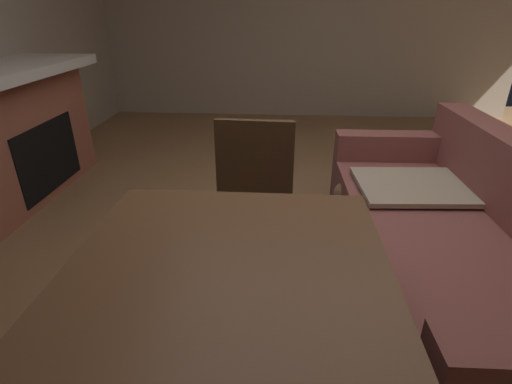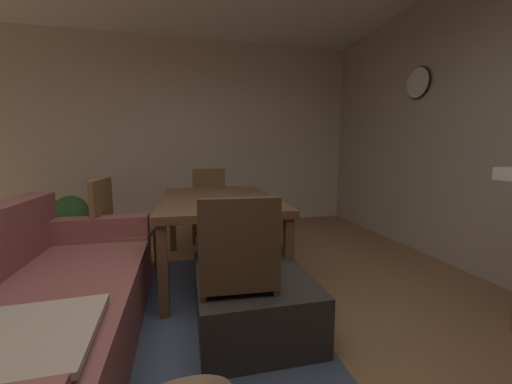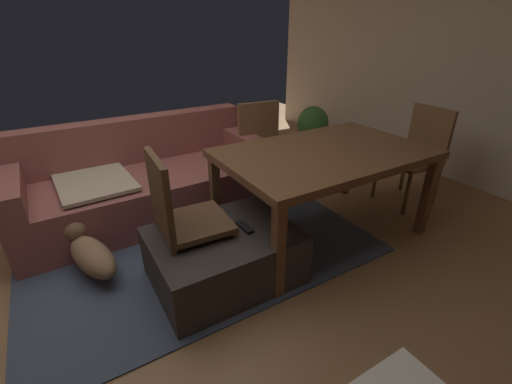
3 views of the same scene
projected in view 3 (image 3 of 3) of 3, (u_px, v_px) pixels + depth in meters
floor at (129, 266)px, 2.55m from camera, size 8.69×8.69×0.00m
wall_right_window_side at (460, 44)px, 3.60m from camera, size 0.12×5.97×2.86m
area_rug at (194, 237)px, 2.88m from camera, size 2.60×2.00×0.01m
couch at (146, 182)px, 3.17m from camera, size 2.22×0.98×0.84m
ottoman_coffee_table at (224, 256)px, 2.35m from camera, size 0.95×0.72×0.37m
tv_remote at (245, 227)px, 2.30m from camera, size 0.05×0.16×0.02m
dining_table at (324, 159)px, 2.68m from camera, size 1.61×1.03×0.74m
dining_chair_west at (180, 214)px, 2.19m from camera, size 0.46×0.46×0.93m
dining_chair_east at (418, 151)px, 3.29m from camera, size 0.47×0.47×0.93m
dining_chair_north at (263, 145)px, 3.44m from camera, size 0.48×0.48×0.93m
potted_plant at (313, 125)px, 4.77m from camera, size 0.43×0.43×0.61m
small_dog at (90, 253)px, 2.40m from camera, size 0.35×0.62×0.31m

